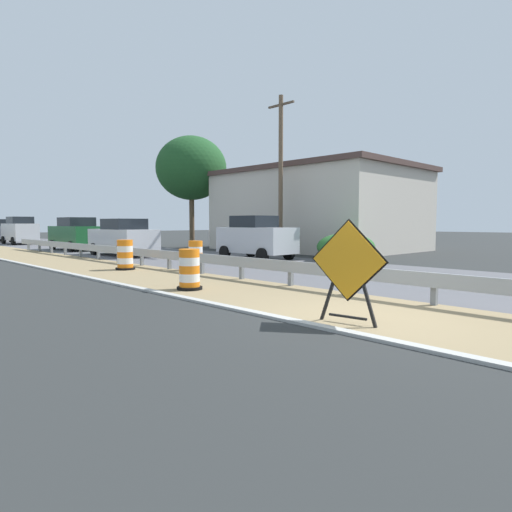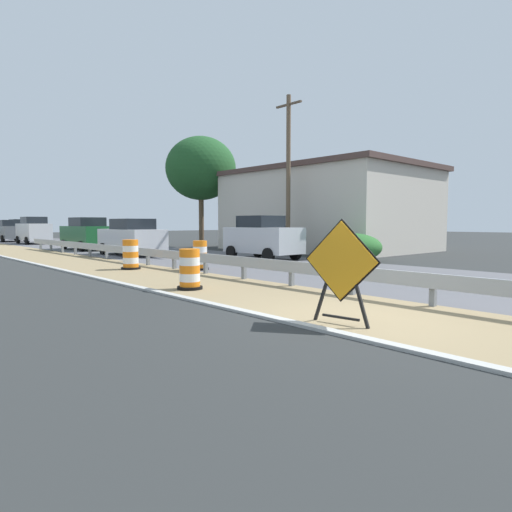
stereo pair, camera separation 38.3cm
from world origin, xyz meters
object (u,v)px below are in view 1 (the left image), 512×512
object	(u,v)px
car_mid_far_lane	(3,228)
utility_pole_near	(281,173)
traffic_barrel_nearest	(189,271)
traffic_barrel_close	(196,257)
traffic_barrel_mid	(125,256)
car_trailing_near_lane	(256,238)
car_trailing_far_lane	(76,234)
car_distant_a	(21,230)
car_distant_b	(20,230)
warning_sign_diamond	(348,266)
car_lead_far_lane	(123,237)

from	to	relation	value
car_mid_far_lane	utility_pole_near	distance (m)	41.92
traffic_barrel_nearest	traffic_barrel_close	xyz separation A→B (m)	(3.01, 3.81, 0.01)
traffic_barrel_nearest	utility_pole_near	distance (m)	13.58
traffic_barrel_mid	traffic_barrel_close	bearing A→B (deg)	-47.19
car_trailing_near_lane	car_trailing_far_lane	distance (m)	13.59
traffic_barrel_mid	car_mid_far_lane	xyz separation A→B (m)	(6.91, 42.80, 0.57)
car_distant_a	car_distant_b	distance (m)	11.08
traffic_barrel_mid	utility_pole_near	bearing A→B (deg)	6.49
car_mid_far_lane	car_distant_b	bearing A→B (deg)	-9.77
car_mid_far_lane	utility_pole_near	world-z (taller)	utility_pole_near
car_mid_far_lane	car_trailing_far_lane	xyz separation A→B (m)	(-3.43, -29.62, -0.03)
traffic_barrel_nearest	car_mid_far_lane	bearing A→B (deg)	80.54
traffic_barrel_mid	car_distant_b	world-z (taller)	car_distant_b
traffic_barrel_close	car_trailing_far_lane	xyz separation A→B (m)	(1.65, 15.14, 0.56)
car_distant_b	car_trailing_far_lane	bearing A→B (deg)	-178.27
traffic_barrel_nearest	traffic_barrel_mid	xyz separation A→B (m)	(1.18, 5.78, 0.02)
warning_sign_diamond	car_distant_b	world-z (taller)	car_distant_b
traffic_barrel_close	car_distant_a	size ratio (longest dim) A/B	0.25
traffic_barrel_nearest	car_trailing_far_lane	bearing A→B (deg)	76.19
car_trailing_far_lane	traffic_barrel_mid	bearing A→B (deg)	165.15
traffic_barrel_nearest	car_trailing_far_lane	distance (m)	19.53
car_trailing_near_lane	car_distant_a	bearing A→B (deg)	-179.05
car_mid_far_lane	traffic_barrel_nearest	bearing A→B (deg)	-8.43
warning_sign_diamond	utility_pole_near	world-z (taller)	utility_pole_near
traffic_barrel_nearest	traffic_barrel_mid	world-z (taller)	traffic_barrel_mid
car_distant_b	car_mid_far_lane	bearing A→B (deg)	-9.50
car_trailing_far_lane	car_distant_b	bearing A→B (deg)	0.36
traffic_barrel_nearest	car_trailing_near_lane	xyz separation A→B (m)	(8.07, 5.80, 0.56)
car_trailing_far_lane	car_distant_a	distance (m)	22.03
car_lead_far_lane	car_distant_b	distance (m)	17.74
car_mid_far_lane	car_distant_a	xyz separation A→B (m)	(-0.33, -7.81, -0.10)
car_lead_far_lane	utility_pole_near	world-z (taller)	utility_pole_near
traffic_barrel_close	car_mid_far_lane	world-z (taller)	car_mid_far_lane
traffic_barrel_nearest	car_lead_far_lane	world-z (taller)	car_lead_far_lane
warning_sign_diamond	traffic_barrel_mid	xyz separation A→B (m)	(1.53, 10.97, -0.51)
traffic_barrel_mid	utility_pole_near	xyz separation A→B (m)	(9.83, 1.12, 3.94)
warning_sign_diamond	car_trailing_near_lane	world-z (taller)	car_trailing_near_lane
traffic_barrel_mid	car_mid_far_lane	size ratio (longest dim) A/B	0.24
car_trailing_near_lane	utility_pole_near	size ratio (longest dim) A/B	0.47
warning_sign_diamond	car_mid_far_lane	bearing A→B (deg)	-106.89
car_distant_b	utility_pole_near	xyz separation A→B (m)	(6.43, -23.26, 3.33)
car_distant_a	traffic_barrel_nearest	bearing A→B (deg)	-9.96
car_distant_a	car_distant_b	xyz separation A→B (m)	(-3.18, -10.61, 0.13)
car_trailing_near_lane	car_distant_a	world-z (taller)	car_trailing_near_lane
traffic_barrel_nearest	car_trailing_far_lane	world-z (taller)	car_trailing_far_lane
traffic_barrel_mid	car_distant_a	xyz separation A→B (m)	(6.58, 34.99, 0.48)
traffic_barrel_mid	car_trailing_near_lane	world-z (taller)	car_trailing_near_lane
car_trailing_far_lane	utility_pole_near	xyz separation A→B (m)	(6.35, -12.06, 3.40)
traffic_barrel_close	traffic_barrel_mid	distance (m)	2.68
car_mid_far_lane	car_lead_far_lane	bearing A→B (deg)	-4.57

